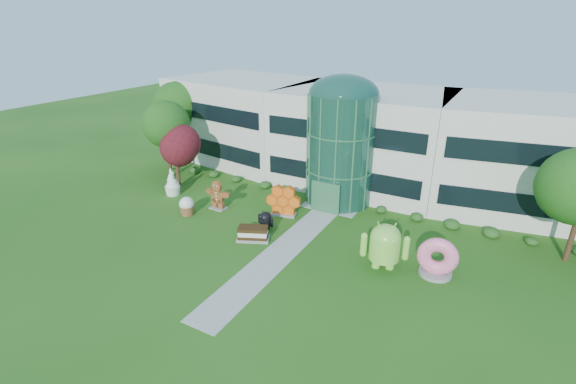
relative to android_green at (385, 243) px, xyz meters
The scene contains 14 objects.
ground 7.85m from the android_green, 157.70° to the right, with size 140.00×140.00×0.00m, color #215114.
building 16.90m from the android_green, 115.01° to the left, with size 46.00×15.00×9.30m, color beige, non-canonical shape.
atrium 11.90m from the android_green, 127.73° to the left, with size 6.00×6.00×9.80m, color #194738.
walkway 7.35m from the android_green, behind, with size 2.40×20.00×0.04m, color #9E9E93.
tree_red 23.04m from the android_green, 168.45° to the left, with size 4.00×4.00×6.00m, color #3F0C14, non-canonical shape.
trees_backdrop 12.54m from the android_green, 124.88° to the left, with size 52.00×8.00×8.40m, color #254F13, non-canonical shape.
android_green is the anchor object (origin of this frame).
android_black 10.03m from the android_green, behind, with size 1.55×1.04×1.77m, color black, non-canonical shape.
donut 3.45m from the android_green, 15.30° to the left, with size 2.67×1.28×2.77m, color #F45C90, non-canonical shape.
gingerbread 15.86m from the android_green, behind, with size 2.91×1.12×2.68m, color brown, non-canonical shape.
ice_cream_sandwich 9.99m from the android_green, behind, with size 2.45×1.23×1.09m, color black, non-canonical shape.
honeycomb 10.70m from the android_green, 158.81° to the left, with size 3.15×1.12×2.47m, color orange, non-canonical shape.
froyo 21.67m from the android_green, behind, with size 1.55×1.55×2.66m, color white, non-canonical shape.
cupcake 17.34m from the android_green, behind, with size 1.36×1.36×1.63m, color white, non-canonical shape.
Camera 1 is at (13.14, -21.44, 15.74)m, focal length 26.00 mm.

